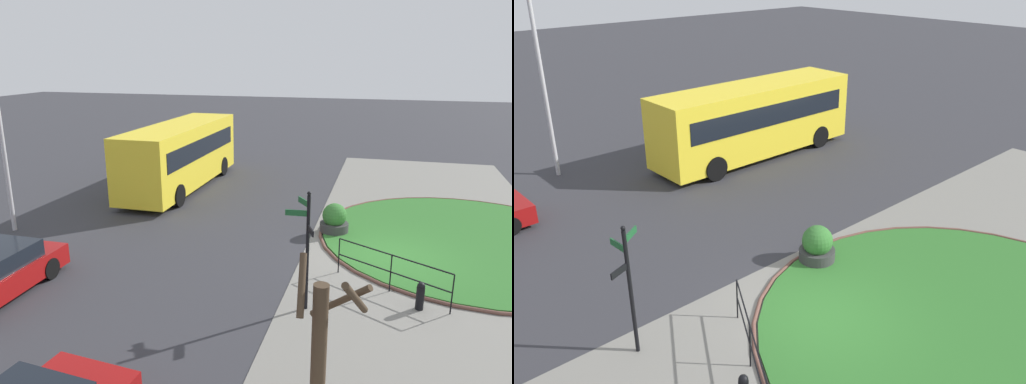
# 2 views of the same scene
# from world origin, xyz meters

# --- Properties ---
(ground) EXTENTS (120.00, 120.00, 0.00)m
(ground) POSITION_xyz_m (0.00, 0.00, 0.00)
(ground) COLOR #333338
(sidewalk_paving) EXTENTS (32.00, 8.71, 0.02)m
(sidewalk_paving) POSITION_xyz_m (0.00, -1.64, 0.01)
(sidewalk_paving) COLOR gray
(sidewalk_paving) RESTS_ON ground
(grass_island) EXTENTS (10.36, 10.36, 0.10)m
(grass_island) POSITION_xyz_m (2.37, -2.82, 0.05)
(grass_island) COLOR #2D6B28
(grass_island) RESTS_ON ground
(grass_kerb_ring) EXTENTS (10.67, 10.67, 0.11)m
(grass_kerb_ring) POSITION_xyz_m (2.37, -2.82, 0.06)
(grass_kerb_ring) COLOR brown
(grass_kerb_ring) RESTS_ON ground
(signpost_directional) EXTENTS (0.94, 0.80, 3.22)m
(signpost_directional) POSITION_xyz_m (-3.90, 2.04, 1.86)
(signpost_directional) COLOR black
(signpost_directional) RESTS_ON ground
(railing_grass_edge) EXTENTS (1.79, 3.08, 1.14)m
(railing_grass_edge) POSITION_xyz_m (-2.34, -0.10, 0.74)
(railing_grass_edge) COLOR black
(railing_grass_edge) RESTS_ON ground
(bus_yellow) EXTENTS (9.44, 2.58, 3.17)m
(bus_yellow) POSITION_xyz_m (6.53, 10.06, 1.70)
(bus_yellow) COLOR yellow
(bus_yellow) RESTS_ON ground
(lamppost_tall) EXTENTS (0.32, 0.32, 7.54)m
(lamppost_tall) POSITION_xyz_m (-0.88, 13.71, 4.06)
(lamppost_tall) COLOR #B7B7BC
(lamppost_tall) RESTS_ON ground
(planter_near_signpost) EXTENTS (1.06, 1.06, 1.16)m
(planter_near_signpost) POSITION_xyz_m (1.95, 1.94, 0.51)
(planter_near_signpost) COLOR #383838
(planter_near_signpost) RESTS_ON ground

